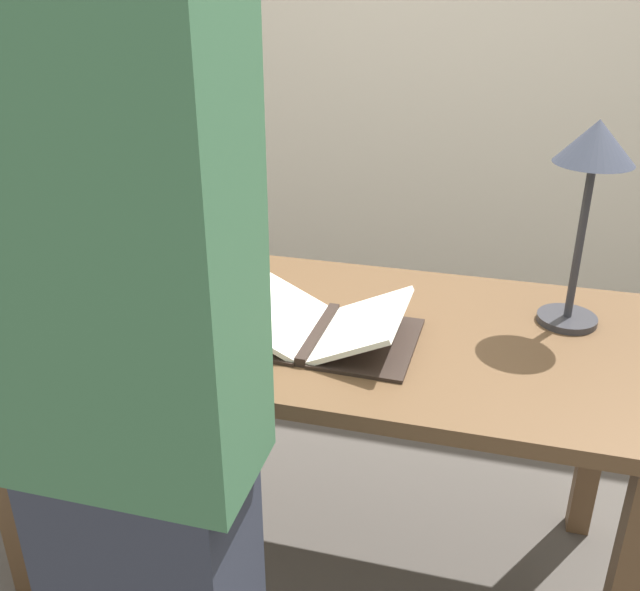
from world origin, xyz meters
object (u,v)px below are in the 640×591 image
(reading_lamp, at_px, (593,165))
(coffee_mug, at_px, (251,282))
(person_reader, at_px, (137,442))
(book_stack_tall, at_px, (119,264))
(book_standing_upright, at_px, (184,270))
(open_book, at_px, (318,326))

(reading_lamp, bearing_deg, coffee_mug, -173.65)
(person_reader, bearing_deg, book_stack_tall, -58.54)
(book_stack_tall, height_order, book_standing_upright, book_standing_upright)
(book_standing_upright, height_order, reading_lamp, reading_lamp)
(open_book, xyz_separation_m, person_reader, (-0.12, -0.59, 0.10))
(book_stack_tall, xyz_separation_m, coffee_mug, (0.31, 0.08, -0.04))
(open_book, distance_m, coffee_mug, 0.25)
(book_stack_tall, distance_m, person_reader, 0.77)
(reading_lamp, bearing_deg, person_reader, -128.77)
(book_standing_upright, distance_m, reading_lamp, 0.92)
(open_book, distance_m, book_stack_tall, 0.52)
(book_standing_upright, xyz_separation_m, reading_lamp, (0.86, 0.20, 0.25))
(book_standing_upright, bearing_deg, book_stack_tall, 168.26)
(book_stack_tall, bearing_deg, book_standing_upright, -11.63)
(reading_lamp, bearing_deg, book_standing_upright, -167.13)
(coffee_mug, distance_m, person_reader, 0.74)
(book_stack_tall, relative_size, reading_lamp, 0.65)
(open_book, xyz_separation_m, book_stack_tall, (-0.51, 0.06, 0.07))
(coffee_mug, bearing_deg, open_book, -33.55)
(reading_lamp, relative_size, person_reader, 0.27)
(book_standing_upright, bearing_deg, person_reader, -71.19)
(open_book, xyz_separation_m, reading_lamp, (0.54, 0.22, 0.34))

